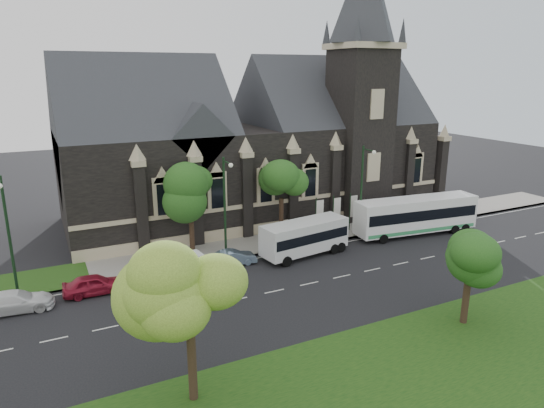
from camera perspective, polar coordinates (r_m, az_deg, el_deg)
ground at (r=37.58m, az=4.42°, el=-9.38°), size 160.00×160.00×0.00m
sidewalk at (r=45.33m, az=-1.71°, el=-4.77°), size 80.00×5.00×0.15m
museum at (r=53.64m, az=-0.94°, el=7.34°), size 40.00×17.70×29.90m
tree_park_near at (r=23.22m, az=-9.55°, el=-8.51°), size 4.42×4.42×8.56m
tree_park_east at (r=32.95m, az=22.45°, el=-5.53°), size 3.40×3.40×6.28m
tree_walk_right at (r=46.11m, az=1.24°, el=3.02°), size 4.08×4.08×7.80m
tree_walk_left at (r=42.81m, az=-9.52°, el=1.72°), size 3.91×3.91×7.64m
street_lamp_near at (r=46.84m, az=10.69°, el=2.06°), size 0.36×1.88×9.00m
street_lamp_mid at (r=40.21m, az=-5.52°, el=0.04°), size 0.36×1.88×9.00m
street_lamp_far at (r=37.91m, az=-28.75°, el=-2.82°), size 0.36×1.88×9.00m
banner_flag_left at (r=47.01m, az=5.51°, el=-1.13°), size 0.90×0.10×4.00m
banner_flag_center at (r=48.06m, az=7.54°, el=-0.82°), size 0.90×0.10×4.00m
banner_flag_right at (r=49.17m, az=9.48°, el=-0.53°), size 0.90×0.10×4.00m
tour_coach at (r=49.76m, az=16.68°, el=-1.23°), size 12.90×4.13×3.70m
shuttle_bus at (r=42.43m, az=3.89°, el=-3.80°), size 8.29×3.71×3.09m
box_trailer at (r=39.66m, az=-9.76°, el=-6.79°), size 3.00×1.77×1.56m
sedan at (r=40.78m, az=-4.62°, el=-6.34°), size 4.00×1.72×1.28m
car_far_red at (r=37.88m, az=-20.29°, el=-8.91°), size 4.43×1.92×1.49m
car_far_white at (r=37.51m, az=-28.11°, el=-10.14°), size 5.06×2.43×1.42m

